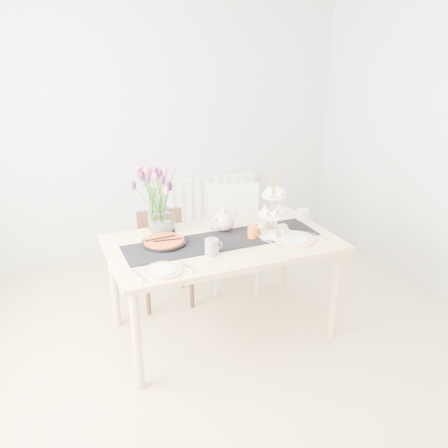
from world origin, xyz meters
name	(u,v)px	position (x,y,z in m)	size (l,w,h in m)	color
room_shell	(253,191)	(0.00, 0.00, 1.30)	(4.50, 4.50, 4.50)	tan
radiator	(203,204)	(0.50, 2.19, 0.45)	(1.20, 0.08, 0.60)	white
dining_table	(223,251)	(0.06, 0.59, 0.67)	(1.60, 0.90, 0.75)	#D7B273
chair_brown	(163,250)	(-0.20, 1.26, 0.44)	(0.43, 0.43, 0.76)	#3D2516
chair_white	(235,228)	(0.47, 1.29, 0.52)	(0.56, 0.56, 0.90)	silver
table_runner	(223,240)	(0.06, 0.59, 0.75)	(1.40, 0.35, 0.01)	black
tulip_vase	(160,189)	(-0.29, 0.93, 1.08)	(0.60, 0.60, 0.51)	silver
cake_stand	(273,219)	(0.45, 0.56, 0.87)	(0.28, 0.28, 0.41)	gold
teapot	(224,221)	(0.14, 0.75, 0.83)	(0.26, 0.21, 0.17)	silver
cream_jug	(303,215)	(0.80, 0.72, 0.80)	(0.09, 0.09, 0.09)	silver
tart_tin	(164,242)	(-0.34, 0.68, 0.77)	(0.31, 0.31, 0.04)	black
mug_grey	(212,247)	(-0.09, 0.40, 0.80)	(0.09, 0.09, 0.11)	gray
mug_orange	(253,232)	(0.28, 0.54, 0.80)	(0.08, 0.08, 0.09)	orange
plate_left	(163,271)	(-0.46, 0.29, 0.76)	(0.24, 0.24, 0.01)	silver
plate_right	(294,239)	(0.53, 0.40, 0.76)	(0.29, 0.29, 0.02)	white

